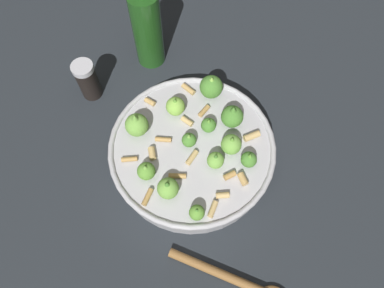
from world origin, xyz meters
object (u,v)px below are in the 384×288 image
(olive_oil_bottle, at_px, (147,27))
(cooking_pan, at_px, (192,150))
(wooden_spoon, at_px, (236,280))
(pepper_shaker, at_px, (88,80))

(olive_oil_bottle, bearing_deg, cooking_pan, 122.98)
(cooking_pan, bearing_deg, wooden_spoon, 120.36)
(olive_oil_bottle, xyz_separation_m, wooden_spoon, (-0.28, 0.45, -0.09))
(pepper_shaker, height_order, wooden_spoon, pepper_shaker)
(wooden_spoon, bearing_deg, olive_oil_bottle, -58.26)
(cooking_pan, relative_size, olive_oil_bottle, 1.37)
(cooking_pan, bearing_deg, olive_oil_bottle, -57.02)
(pepper_shaker, height_order, olive_oil_bottle, olive_oil_bottle)
(pepper_shaker, xyz_separation_m, wooden_spoon, (-0.38, 0.32, -0.04))
(cooking_pan, xyz_separation_m, pepper_shaker, (0.25, -0.11, 0.01))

